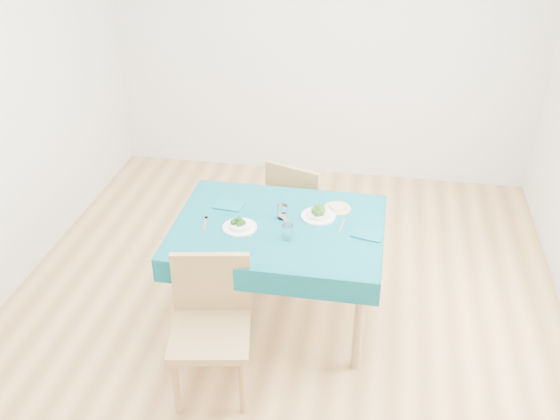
% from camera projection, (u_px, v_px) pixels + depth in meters
% --- Properties ---
extents(room_shell, '(4.02, 4.52, 2.73)m').
position_uv_depth(room_shell, '(280.00, 139.00, 3.77)').
color(room_shell, '#A97A46').
rests_on(room_shell, ground).
extents(table, '(1.36, 1.03, 0.76)m').
position_uv_depth(table, '(279.00, 272.00, 4.23)').
color(table, '#084F5D').
rests_on(table, ground).
extents(chair_near, '(0.55, 0.58, 1.16)m').
position_uv_depth(chair_near, '(209.00, 314.00, 3.56)').
color(chair_near, olive).
rests_on(chair_near, ground).
extents(chair_far, '(0.58, 0.60, 1.11)m').
position_uv_depth(chair_far, '(304.00, 191.00, 4.85)').
color(chair_far, olive).
rests_on(chair_far, ground).
extents(bowl_near, '(0.22, 0.22, 0.07)m').
position_uv_depth(bowl_near, '(240.00, 224.00, 3.99)').
color(bowl_near, white).
rests_on(bowl_near, table).
extents(bowl_far, '(0.23, 0.23, 0.07)m').
position_uv_depth(bowl_far, '(318.00, 212.00, 4.11)').
color(bowl_far, white).
rests_on(bowl_far, table).
extents(fork_near, '(0.05, 0.18, 0.00)m').
position_uv_depth(fork_near, '(205.00, 224.00, 4.05)').
color(fork_near, silver).
rests_on(fork_near, table).
extents(knife_near, '(0.02, 0.19, 0.00)m').
position_uv_depth(knife_near, '(253.00, 230.00, 3.99)').
color(knife_near, silver).
rests_on(knife_near, table).
extents(fork_far, '(0.09, 0.16, 0.00)m').
position_uv_depth(fork_far, '(284.00, 217.00, 4.13)').
color(fork_far, silver).
rests_on(fork_far, table).
extents(knife_far, '(0.04, 0.20, 0.00)m').
position_uv_depth(knife_far, '(342.00, 226.00, 4.03)').
color(knife_far, silver).
rests_on(knife_far, table).
extents(napkin_near, '(0.20, 0.15, 0.01)m').
position_uv_depth(napkin_near, '(229.00, 205.00, 4.25)').
color(napkin_near, '#0C5967').
rests_on(napkin_near, table).
extents(napkin_far, '(0.21, 0.17, 0.01)m').
position_uv_depth(napkin_far, '(368.00, 234.00, 3.94)').
color(napkin_far, '#0C5967').
rests_on(napkin_far, table).
extents(tumbler_center, '(0.07, 0.07, 0.09)m').
position_uv_depth(tumbler_center, '(282.00, 212.00, 4.09)').
color(tumbler_center, white).
rests_on(tumbler_center, table).
extents(tumbler_side, '(0.07, 0.07, 0.09)m').
position_uv_depth(tumbler_side, '(287.00, 232.00, 3.89)').
color(tumbler_side, white).
rests_on(tumbler_side, table).
extents(side_plate, '(0.19, 0.19, 0.01)m').
position_uv_depth(side_plate, '(337.00, 208.00, 4.21)').
color(side_plate, '#B2BD5C').
rests_on(side_plate, table).
extents(bread_slice, '(0.12, 0.12, 0.01)m').
position_uv_depth(bread_slice, '(337.00, 207.00, 4.21)').
color(bread_slice, beige).
rests_on(bread_slice, side_plate).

